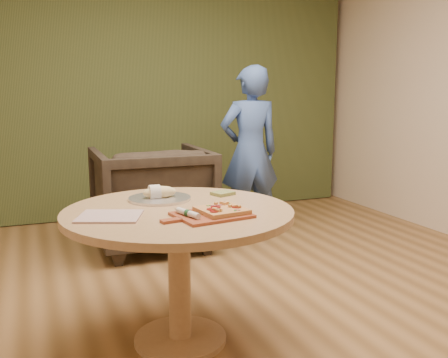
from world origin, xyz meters
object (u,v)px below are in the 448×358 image
object	(u,v)px
cutlery_roll	(188,213)
person_standing	(250,152)
pizza_paddle	(210,215)
bread_roll	(158,192)
serving_tray	(160,198)
armchair	(151,192)
pedestal_table	(179,235)
flatbread_pizza	(222,210)

from	to	relation	value
cutlery_roll	person_standing	xyz separation A→B (m)	(1.24, 1.99, 0.02)
pizza_paddle	bread_roll	world-z (taller)	bread_roll
serving_tray	armchair	world-z (taller)	armchair
armchair	pizza_paddle	bearing A→B (deg)	85.73
pedestal_table	pizza_paddle	xyz separation A→B (m)	(0.10, -0.21, 0.15)
pizza_paddle	armchair	world-z (taller)	armchair
pedestal_table	bread_roll	xyz separation A→B (m)	(-0.04, 0.26, 0.18)
armchair	person_standing	xyz separation A→B (m)	(0.96, 0.04, 0.31)
cutlery_roll	bread_roll	xyz separation A→B (m)	(-0.03, 0.48, 0.01)
pizza_paddle	person_standing	size ratio (longest dim) A/B	0.29
serving_tray	flatbread_pizza	bearing A→B (deg)	-67.06
pedestal_table	flatbread_pizza	distance (m)	0.31
pedestal_table	armchair	bearing A→B (deg)	81.44
serving_tray	armchair	bearing A→B (deg)	78.69
serving_tray	cutlery_roll	bearing A→B (deg)	-87.74
bread_roll	armchair	distance (m)	1.54
pedestal_table	flatbread_pizza	size ratio (longest dim) A/B	4.84
pedestal_table	pizza_paddle	distance (m)	0.28
pizza_paddle	person_standing	bearing A→B (deg)	51.73
bread_roll	person_standing	size ratio (longest dim) A/B	0.12
pizza_paddle	person_standing	world-z (taller)	person_standing
flatbread_pizza	person_standing	world-z (taller)	person_standing
flatbread_pizza	bread_roll	size ratio (longest dim) A/B	1.30
pedestal_table	bread_roll	world-z (taller)	bread_roll
pedestal_table	bread_roll	distance (m)	0.32
armchair	person_standing	bearing A→B (deg)	-177.35
person_standing	serving_tray	bearing A→B (deg)	52.03
serving_tray	person_standing	bearing A→B (deg)	50.33
bread_roll	cutlery_roll	bearing A→B (deg)	-86.69
serving_tray	armchair	distance (m)	1.53
pedestal_table	person_standing	distance (m)	2.16
pedestal_table	person_standing	bearing A→B (deg)	55.46
cutlery_roll	armchair	size ratio (longest dim) A/B	0.20
flatbread_pizza	person_standing	xyz separation A→B (m)	(1.06, 1.98, 0.02)
pedestal_table	person_standing	world-z (taller)	person_standing
flatbread_pizza	bread_roll	bearing A→B (deg)	113.85
serving_tray	person_standing	distance (m)	1.97
flatbread_pizza	serving_tray	size ratio (longest dim) A/B	0.71
serving_tray	bread_roll	size ratio (longest dim) A/B	1.84
cutlery_roll	bread_roll	size ratio (longest dim) A/B	1.01
pizza_paddle	serving_tray	xyz separation A→B (m)	(-0.13, 0.47, -0.00)
pedestal_table	serving_tray	world-z (taller)	serving_tray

